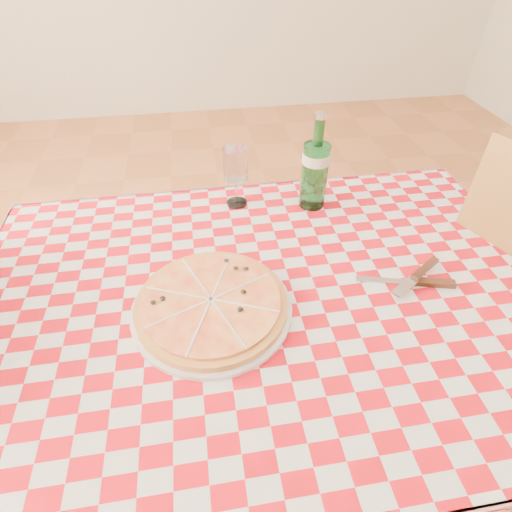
{
  "coord_description": "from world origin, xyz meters",
  "views": [
    {
      "loc": [
        -0.12,
        -0.58,
        1.39
      ],
      "look_at": [
        -0.02,
        0.06,
        0.82
      ],
      "focal_mm": 28.0,
      "sensor_mm": 36.0,
      "label": 1
    }
  ],
  "objects_px": {
    "dining_table": "(269,323)",
    "water_bottle": "(316,163)",
    "pizza_plate": "(212,303)",
    "wine_glass": "(236,177)"
  },
  "relations": [
    {
      "from": "dining_table",
      "to": "water_bottle",
      "type": "relative_size",
      "value": 4.61
    },
    {
      "from": "pizza_plate",
      "to": "wine_glass",
      "type": "height_order",
      "value": "wine_glass"
    },
    {
      "from": "pizza_plate",
      "to": "water_bottle",
      "type": "height_order",
      "value": "water_bottle"
    },
    {
      "from": "wine_glass",
      "to": "dining_table",
      "type": "bearing_deg",
      "value": -85.78
    },
    {
      "from": "pizza_plate",
      "to": "wine_glass",
      "type": "distance_m",
      "value": 0.4
    },
    {
      "from": "dining_table",
      "to": "water_bottle",
      "type": "bearing_deg",
      "value": 60.74
    },
    {
      "from": "pizza_plate",
      "to": "water_bottle",
      "type": "xyz_separation_m",
      "value": [
        0.31,
        0.35,
        0.11
      ]
    },
    {
      "from": "water_bottle",
      "to": "pizza_plate",
      "type": "bearing_deg",
      "value": -131.37
    },
    {
      "from": "pizza_plate",
      "to": "wine_glass",
      "type": "relative_size",
      "value": 1.99
    },
    {
      "from": "water_bottle",
      "to": "wine_glass",
      "type": "xyz_separation_m",
      "value": [
        -0.21,
        0.04,
        -0.05
      ]
    }
  ]
}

